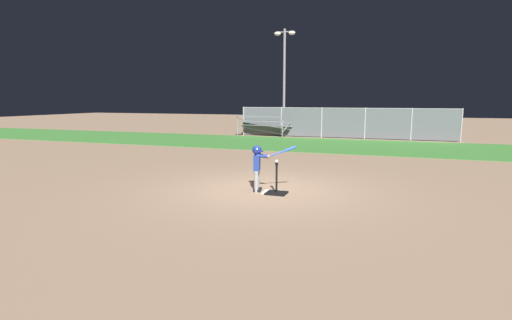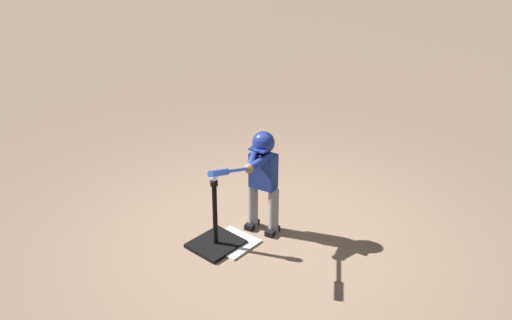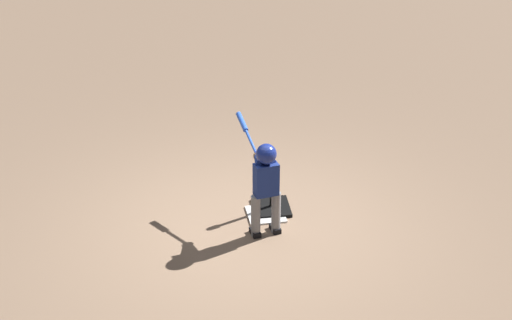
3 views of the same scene
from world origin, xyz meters
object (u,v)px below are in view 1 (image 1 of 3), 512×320
object	(u,v)px
bleachers_left_center	(369,129)
baseball	(277,161)
batter_child	(259,162)
bleachers_center	(267,126)
batting_tee	(276,190)

from	to	relation	value
bleachers_left_center	baseball	bearing A→B (deg)	-93.51
baseball	bleachers_left_center	xyz separation A→B (m)	(0.97, 15.82, -0.30)
batter_child	bleachers_center	bearing A→B (deg)	107.51
batting_tee	batter_child	distance (m)	0.82
batter_child	bleachers_left_center	bearing A→B (deg)	84.60
batter_child	bleachers_left_center	size ratio (longest dim) A/B	0.29
batter_child	bleachers_left_center	world-z (taller)	batter_child
batter_child	bleachers_center	distance (m)	15.01
baseball	bleachers_center	distance (m)	15.32
batter_child	baseball	xyz separation A→B (m)	(0.51, -0.16, 0.07)
bleachers_center	batter_child	bearing A→B (deg)	-72.49
batting_tee	baseball	world-z (taller)	baseball
bleachers_center	baseball	bearing A→B (deg)	-70.84
batting_tee	batter_child	bearing A→B (deg)	163.03
baseball	bleachers_left_center	world-z (taller)	bleachers_left_center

